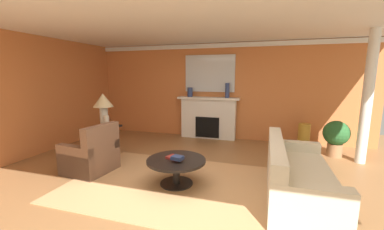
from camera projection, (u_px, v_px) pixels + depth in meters
The scene contains 21 objects.
ground_plane at pixel (185, 181), 4.20m from camera, with size 9.82×9.82×0.00m, color olive.
wall_fireplace at pixel (219, 91), 6.98m from camera, with size 8.15×0.12×2.76m, color #CC723D.
wall_window at pixel (29, 96), 5.36m from camera, with size 0.12×6.84×2.76m, color #CC723D.
ceiling_panel at pixel (190, 19), 4.03m from camera, with size 8.15×6.84×0.06m, color white.
crown_moulding at pixel (220, 46), 6.69m from camera, with size 8.15×0.08×0.12m, color white.
area_rug at pixel (176, 184), 4.07m from camera, with size 3.65×2.42×0.01m, color tan.
fireplace at pixel (208, 119), 6.99m from camera, with size 1.80×0.35×1.22m.
mantel_mirror at pixel (210, 73), 6.89m from camera, with size 1.46×0.04×1.06m, color silver.
sofa at pixel (296, 178), 3.63m from camera, with size 0.92×2.11×0.85m.
armchair_near_window at pixel (91, 157), 4.55m from camera, with size 0.88×0.88×0.95m.
coffee_table at pixel (176, 166), 4.01m from camera, with size 1.00×1.00×0.45m.
side_table at pixel (105, 139), 5.45m from camera, with size 0.56×0.56×0.70m.
table_lamp at pixel (103, 103), 5.31m from camera, with size 0.44×0.44×0.75m.
vase_tall_corner at pixel (304, 136), 6.01m from camera, with size 0.29×0.29×0.65m, color #B7892D.
vase_mantel_left at pixel (190, 92), 6.97m from camera, with size 0.15×0.15×0.28m, color navy.
vase_on_side_table at pixel (107, 122), 5.22m from camera, with size 0.11×0.11×0.27m, color beige.
vase_mantel_right at pixel (227, 90), 6.65m from camera, with size 0.12×0.12×0.41m, color navy.
book_red_cover at pixel (175, 158), 4.02m from camera, with size 0.26×0.19×0.04m, color maroon.
book_art_folio at pixel (177, 158), 3.86m from camera, with size 0.18×0.14×0.06m, color navy.
potted_plant at pixel (336, 136), 5.40m from camera, with size 0.56×0.56×0.83m.
column_white at pixel (367, 98), 4.86m from camera, with size 0.20×0.20×2.76m, color white.
Camera 1 is at (1.27, -3.75, 1.85)m, focal length 22.16 mm.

